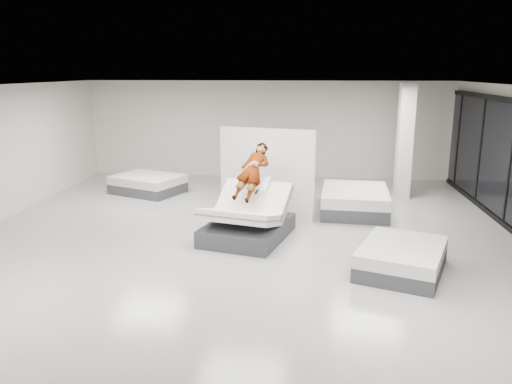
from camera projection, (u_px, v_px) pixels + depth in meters
room at (241, 170)px, 9.86m from camera, size 14.00×14.04×3.20m
hero_bed at (248, 221)px, 10.68m from camera, size 2.02×2.38×1.24m
person at (253, 180)px, 10.77m from camera, size 0.88×1.43×1.35m
remote at (257, 192)px, 10.41m from camera, size 0.08×0.15×0.08m
divider_panel at (266, 173)px, 12.08m from camera, size 2.34×0.79×2.19m
flat_bed_right_far at (355, 201)px, 12.68m from camera, size 1.78×2.28×0.60m
flat_bed_right_near at (402, 258)px, 8.92m from camera, size 1.91×2.17×0.50m
flat_bed_left_far at (148, 184)px, 14.70m from camera, size 2.30×2.05×0.52m
column at (405, 142)px, 13.82m from camera, size 0.40×0.40×3.20m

